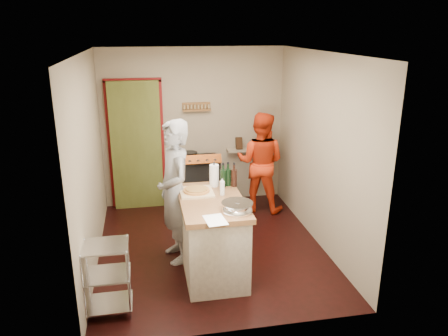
{
  "coord_description": "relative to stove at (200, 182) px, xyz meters",
  "views": [
    {
      "loc": [
        -0.82,
        -5.31,
        2.9
      ],
      "look_at": [
        0.18,
        0.0,
        1.14
      ],
      "focal_mm": 35.0,
      "sensor_mm": 36.0,
      "label": 1
    }
  ],
  "objects": [
    {
      "name": "stove",
      "position": [
        0.0,
        0.0,
        0.0
      ],
      "size": [
        0.6,
        0.63,
        1.0
      ],
      "color": "black",
      "rests_on": "ground"
    },
    {
      "name": "ceiling",
      "position": [
        -0.05,
        -1.42,
        2.16
      ],
      "size": [
        3.0,
        3.5,
        0.02
      ],
      "primitive_type": "cube",
      "color": "white",
      "rests_on": "back_wall"
    },
    {
      "name": "person_red",
      "position": [
        0.95,
        -0.25,
        0.36
      ],
      "size": [
        0.99,
        0.91,
        1.63
      ],
      "primitive_type": "imported",
      "rotation": [
        0.0,
        0.0,
        2.65
      ],
      "color": "red",
      "rests_on": "ground"
    },
    {
      "name": "person_stripe",
      "position": [
        -0.53,
        -1.61,
        0.47
      ],
      "size": [
        0.57,
        0.75,
        1.84
      ],
      "primitive_type": "imported",
      "rotation": [
        0.0,
        0.0,
        -1.36
      ],
      "color": "#B1B2B6",
      "rests_on": "ground"
    },
    {
      "name": "back_wall",
      "position": [
        -0.69,
        0.36,
        0.68
      ],
      "size": [
        3.0,
        0.44,
        2.6
      ],
      "color": "gray",
      "rests_on": "ground"
    },
    {
      "name": "left_wall",
      "position": [
        -1.55,
        -1.42,
        0.85
      ],
      "size": [
        0.04,
        3.5,
        2.6
      ],
      "primitive_type": "cube",
      "color": "gray",
      "rests_on": "ground"
    },
    {
      "name": "right_wall",
      "position": [
        1.45,
        -1.42,
        0.85
      ],
      "size": [
        0.04,
        3.5,
        2.6
      ],
      "primitive_type": "cube",
      "color": "gray",
      "rests_on": "ground"
    },
    {
      "name": "island",
      "position": [
        -0.12,
        -2.03,
        0.05
      ],
      "size": [
        0.77,
        1.37,
        1.27
      ],
      "color": "beige",
      "rests_on": "ground"
    },
    {
      "name": "floor",
      "position": [
        -0.05,
        -1.42,
        -0.45
      ],
      "size": [
        3.5,
        3.5,
        0.0
      ],
      "primitive_type": "plane",
      "color": "black",
      "rests_on": "ground"
    },
    {
      "name": "wire_shelving",
      "position": [
        -1.33,
        -2.62,
        -0.01
      ],
      "size": [
        0.48,
        0.4,
        0.8
      ],
      "color": "silver",
      "rests_on": "ground"
    }
  ]
}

